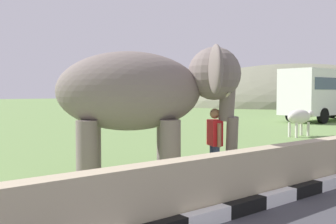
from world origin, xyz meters
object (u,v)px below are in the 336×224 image
Objects in this scene: cow_near at (300,117)px; person_handler at (215,141)px; bus_white at (328,91)px; elephant at (146,94)px.

person_handler is at bearing -157.76° from cow_near.
person_handler is 0.88× the size of cow_near.
person_handler is at bearing -157.45° from bus_white.
person_handler is 21.34m from bus_white.
cow_near is at bearing -157.17° from bus_white.
bus_white is at bearing 19.50° from elephant.
elephant is at bearing 153.74° from person_handler.
cow_near is (9.43, 3.86, -0.06)m from person_handler.
bus_white is (19.68, 8.17, 1.15)m from person_handler.
person_handler reaches higher than cow_near.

